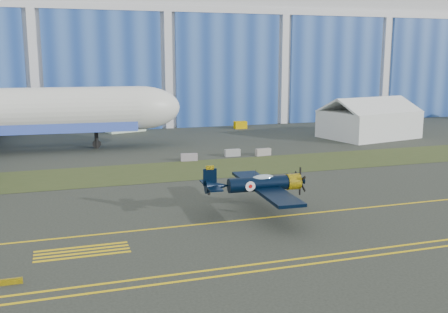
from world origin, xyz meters
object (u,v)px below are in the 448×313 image
object	(u,v)px
tent	(369,117)
shipping_container	(126,124)
tug	(240,125)
warbird	(259,184)

from	to	relation	value
tent	shipping_container	xyz separation A→B (m)	(-35.28, 18.05, -1.79)
tent	shipping_container	size ratio (longest dim) A/B	2.43
tent	tug	distance (m)	22.46
warbird	tent	world-z (taller)	tent
tent	shipping_container	distance (m)	39.67
tent	tug	size ratio (longest dim) A/B	7.16
tent	shipping_container	world-z (taller)	tent
tug	warbird	bearing A→B (deg)	-105.69
warbird	tent	xyz separation A→B (m)	(31.32, 32.47, 0.74)
tug	shipping_container	bearing A→B (deg)	176.55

